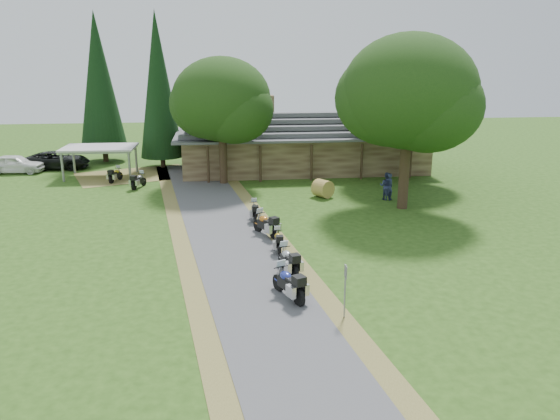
{
  "coord_description": "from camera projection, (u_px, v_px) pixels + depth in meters",
  "views": [
    {
      "loc": [
        -1.27,
        -21.79,
        9.5
      ],
      "look_at": [
        1.92,
        5.73,
        1.6
      ],
      "focal_mm": 35.0,
      "sensor_mm": 36.0,
      "label": 1
    }
  ],
  "objects": [
    {
      "name": "lodge",
      "position": [
        303.0,
        141.0,
        46.48
      ],
      "size": [
        21.4,
        9.4,
        4.9
      ],
      "primitive_type": null,
      "color": "brown",
      "rests_on": "ground"
    },
    {
      "name": "motorcycle_row_c",
      "position": [
        278.0,
        240.0,
        27.31
      ],
      "size": [
        0.56,
        1.67,
        1.14
      ],
      "primitive_type": null,
      "rotation": [
        0.0,
        0.0,
        1.56
      ],
      "color": "gold",
      "rests_on": "ground"
    },
    {
      "name": "motorcycle_carport_a",
      "position": [
        115.0,
        174.0,
        42.23
      ],
      "size": [
        1.11,
        1.83,
        1.19
      ],
      "primitive_type": null,
      "rotation": [
        0.0,
        0.0,
        1.24
      ],
      "color": "gold",
      "rests_on": "ground"
    },
    {
      "name": "carport",
      "position": [
        101.0,
        162.0,
        43.83
      ],
      "size": [
        5.74,
        3.9,
        2.45
      ],
      "primitive_type": null,
      "rotation": [
        0.0,
        0.0,
        -0.02
      ],
      "color": "silver",
      "rests_on": "ground"
    },
    {
      "name": "motorcycle_row_e",
      "position": [
        255.0,
        210.0,
        32.46
      ],
      "size": [
        0.57,
        1.73,
        1.18
      ],
      "primitive_type": null,
      "rotation": [
        0.0,
        0.0,
        1.57
      ],
      "color": "black",
      "rests_on": "ground"
    },
    {
      "name": "oak_driveway",
      "position": [
        408.0,
        115.0,
        33.47
      ],
      "size": [
        8.25,
        8.25,
        11.88
      ],
      "primitive_type": null,
      "color": "black",
      "rests_on": "ground"
    },
    {
      "name": "person_b",
      "position": [
        386.0,
        184.0,
        36.86
      ],
      "size": [
        0.77,
        0.72,
        2.21
      ],
      "primitive_type": "imported",
      "rotation": [
        0.0,
        0.0,
        2.58
      ],
      "color": "navy",
      "rests_on": "ground"
    },
    {
      "name": "ground",
      "position": [
        251.0,
        283.0,
        23.56
      ],
      "size": [
        120.0,
        120.0,
        0.0
      ],
      "primitive_type": "plane",
      "color": "#284814",
      "rests_on": "ground"
    },
    {
      "name": "cedar_far",
      "position": [
        100.0,
        88.0,
        48.64
      ],
      "size": [
        4.19,
        4.19,
        13.28
      ],
      "primitive_type": "cone",
      "color": "black",
      "rests_on": "ground"
    },
    {
      "name": "sign_post",
      "position": [
        345.0,
        292.0,
        20.16
      ],
      "size": [
        0.38,
        0.06,
        2.12
      ],
      "primitive_type": null,
      "color": "gray",
      "rests_on": "ground"
    },
    {
      "name": "car_white_sedan",
      "position": [
        15.0,
        162.0,
        45.23
      ],
      "size": [
        2.83,
        5.97,
        1.94
      ],
      "primitive_type": "imported",
      "rotation": [
        0.0,
        0.0,
        1.51
      ],
      "color": "white",
      "rests_on": "ground"
    },
    {
      "name": "cedar_near",
      "position": [
        159.0,
        91.0,
        46.02
      ],
      "size": [
        3.66,
        3.66,
        13.15
      ],
      "primitive_type": "cone",
      "color": "black",
      "rests_on": "ground"
    },
    {
      "name": "driveway",
      "position": [
        236.0,
        252.0,
        27.33
      ],
      "size": [
        51.95,
        51.95,
        0.0
      ],
      "primitive_type": "plane",
      "rotation": [
        0.0,
        0.0,
        0.14
      ],
      "color": "#464649",
      "rests_on": "ground"
    },
    {
      "name": "motorcycle_carport_b",
      "position": [
        139.0,
        180.0,
        40.21
      ],
      "size": [
        1.21,
        1.86,
        1.21
      ],
      "primitive_type": null,
      "rotation": [
        0.0,
        0.0,
        1.18
      ],
      "color": "slate",
      "rests_on": "ground"
    },
    {
      "name": "oak_lodge_right",
      "position": [
        407.0,
        114.0,
        41.13
      ],
      "size": [
        7.9,
        7.9,
        10.43
      ],
      "primitive_type": null,
      "color": "black",
      "rests_on": "ground"
    },
    {
      "name": "oak_lodge_left",
      "position": [
        222.0,
        116.0,
        40.44
      ],
      "size": [
        7.29,
        7.29,
        10.24
      ],
      "primitive_type": null,
      "color": "black",
      "rests_on": "ground"
    },
    {
      "name": "motorcycle_row_d",
      "position": [
        266.0,
        223.0,
        29.58
      ],
      "size": [
        1.55,
        2.1,
        1.39
      ],
      "primitive_type": null,
      "rotation": [
        0.0,
        0.0,
        2.07
      ],
      "color": "#BD691B",
      "rests_on": "ground"
    },
    {
      "name": "hay_bale",
      "position": [
        323.0,
        189.0,
        37.64
      ],
      "size": [
        1.63,
        1.6,
        1.22
      ],
      "primitive_type": "cylinder",
      "rotation": [
        1.57,
        0.0,
        0.59
      ],
      "color": "olive",
      "rests_on": "ground"
    },
    {
      "name": "person_a",
      "position": [
        389.0,
        184.0,
        36.76
      ],
      "size": [
        0.72,
        0.61,
        2.16
      ],
      "primitive_type": "imported",
      "rotation": [
        0.0,
        0.0,
        3.47
      ],
      "color": "navy",
      "rests_on": "ground"
    },
    {
      "name": "motorcycle_row_b",
      "position": [
        288.0,
        260.0,
        24.4
      ],
      "size": [
        1.1,
        2.06,
        1.34
      ],
      "primitive_type": null,
      "rotation": [
        0.0,
        0.0,
        1.81
      ],
      "color": "#A7AAAF",
      "rests_on": "ground"
    },
    {
      "name": "motorcycle_row_a",
      "position": [
        288.0,
        282.0,
        21.91
      ],
      "size": [
        1.44,
        2.18,
        1.42
      ],
      "primitive_type": null,
      "rotation": [
        0.0,
        0.0,
        1.97
      ],
      "color": "#273299",
      "rests_on": "ground"
    },
    {
      "name": "car_dark_suv",
      "position": [
        57.0,
        156.0,
        46.93
      ],
      "size": [
        2.93,
        6.04,
        2.25
      ],
      "primitive_type": "imported",
      "rotation": [
        0.0,
        0.0,
        1.5
      ],
      "color": "black",
      "rests_on": "ground"
    }
  ]
}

